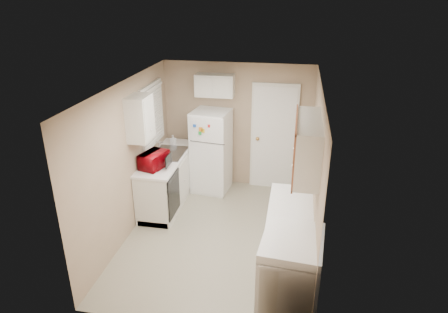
# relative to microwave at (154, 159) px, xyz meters

# --- Properties ---
(floor) EXTENTS (3.80, 3.80, 0.00)m
(floor) POSITION_rel_microwave_xyz_m (1.15, -0.41, -1.05)
(floor) COLOR #B4AC93
(floor) RESTS_ON ground
(ceiling) EXTENTS (3.80, 3.80, 0.00)m
(ceiling) POSITION_rel_microwave_xyz_m (1.15, -0.41, 1.35)
(ceiling) COLOR white
(ceiling) RESTS_ON floor
(wall_left) EXTENTS (3.80, 3.80, 0.00)m
(wall_left) POSITION_rel_microwave_xyz_m (-0.25, -0.41, 0.15)
(wall_left) COLOR tan
(wall_left) RESTS_ON floor
(wall_right) EXTENTS (3.80, 3.80, 0.00)m
(wall_right) POSITION_rel_microwave_xyz_m (2.55, -0.41, 0.15)
(wall_right) COLOR tan
(wall_right) RESTS_ON floor
(wall_back) EXTENTS (2.80, 2.80, 0.00)m
(wall_back) POSITION_rel_microwave_xyz_m (1.15, 1.49, 0.15)
(wall_back) COLOR tan
(wall_back) RESTS_ON floor
(wall_front) EXTENTS (2.80, 2.80, 0.00)m
(wall_front) POSITION_rel_microwave_xyz_m (1.15, -2.31, 0.15)
(wall_front) COLOR tan
(wall_front) RESTS_ON floor
(left_counter) EXTENTS (0.60, 1.80, 0.90)m
(left_counter) POSITION_rel_microwave_xyz_m (0.05, 0.49, -0.60)
(left_counter) COLOR silver
(left_counter) RESTS_ON floor
(dishwasher) EXTENTS (0.03, 0.58, 0.72)m
(dishwasher) POSITION_rel_microwave_xyz_m (0.34, -0.11, -0.56)
(dishwasher) COLOR black
(dishwasher) RESTS_ON floor
(sink) EXTENTS (0.54, 0.74, 0.16)m
(sink) POSITION_rel_microwave_xyz_m (0.05, 0.64, -0.19)
(sink) COLOR gray
(sink) RESTS_ON left_counter
(microwave) EXTENTS (0.53, 0.38, 0.32)m
(microwave) POSITION_rel_microwave_xyz_m (0.00, 0.00, 0.00)
(microwave) COLOR #92030C
(microwave) RESTS_ON left_counter
(soap_bottle) EXTENTS (0.11, 0.11, 0.19)m
(soap_bottle) POSITION_rel_microwave_xyz_m (0.00, 1.05, -0.05)
(soap_bottle) COLOR white
(soap_bottle) RESTS_ON left_counter
(window_blinds) EXTENTS (0.10, 0.98, 1.08)m
(window_blinds) POSITION_rel_microwave_xyz_m (-0.21, 0.64, 0.55)
(window_blinds) COLOR silver
(window_blinds) RESTS_ON wall_left
(upper_cabinet_left) EXTENTS (0.30, 0.45, 0.70)m
(upper_cabinet_left) POSITION_rel_microwave_xyz_m (-0.10, -0.19, 0.75)
(upper_cabinet_left) COLOR silver
(upper_cabinet_left) RESTS_ON wall_left
(refrigerator) EXTENTS (0.73, 0.71, 1.58)m
(refrigerator) POSITION_rel_microwave_xyz_m (0.72, 1.12, -0.26)
(refrigerator) COLOR white
(refrigerator) RESTS_ON floor
(cabinet_over_fridge) EXTENTS (0.70, 0.30, 0.40)m
(cabinet_over_fridge) POSITION_rel_microwave_xyz_m (0.75, 1.34, 0.95)
(cabinet_over_fridge) COLOR silver
(cabinet_over_fridge) RESTS_ON wall_back
(interior_door) EXTENTS (0.86, 0.06, 2.08)m
(interior_door) POSITION_rel_microwave_xyz_m (1.85, 1.45, -0.03)
(interior_door) COLOR white
(interior_door) RESTS_ON floor
(right_counter) EXTENTS (0.60, 2.00, 0.90)m
(right_counter) POSITION_rel_microwave_xyz_m (2.25, -1.21, -0.60)
(right_counter) COLOR silver
(right_counter) RESTS_ON floor
(stove) EXTENTS (0.75, 0.90, 1.02)m
(stove) POSITION_rel_microwave_xyz_m (2.29, -1.79, -0.54)
(stove) COLOR white
(stove) RESTS_ON floor
(upper_cabinet_right) EXTENTS (0.30, 1.20, 0.70)m
(upper_cabinet_right) POSITION_rel_microwave_xyz_m (2.40, -0.91, 0.75)
(upper_cabinet_right) COLOR silver
(upper_cabinet_right) RESTS_ON wall_right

